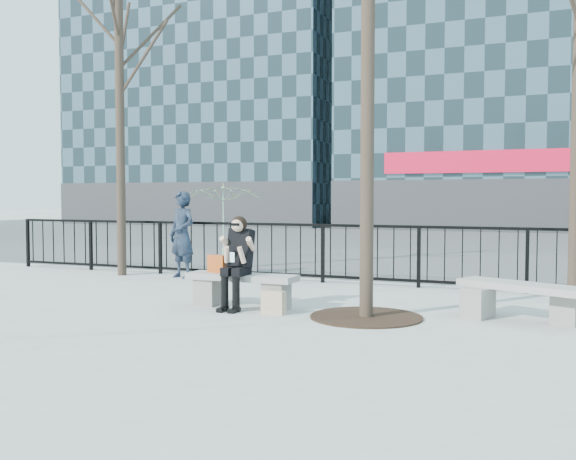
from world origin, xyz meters
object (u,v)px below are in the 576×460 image
at_px(standing_man, 182,235).
at_px(bench_second, 522,298).
at_px(bench_main, 242,287).
at_px(seated_woman, 237,263).

bearing_deg(standing_man, bench_second, -0.86).
xyz_separation_m(bench_main, standing_man, (-2.61, 2.59, 0.56)).
relative_size(bench_second, standing_man, 0.97).
xyz_separation_m(bench_second, seated_woman, (-3.83, -0.62, 0.37)).
distance_m(bench_second, seated_woman, 3.90).
bearing_deg(seated_woman, bench_second, 9.27).
bearing_deg(standing_man, bench_main, -27.35).
relative_size(bench_main, standing_man, 0.96).
relative_size(bench_second, seated_woman, 1.24).
height_order(bench_main, bench_second, bench_second).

